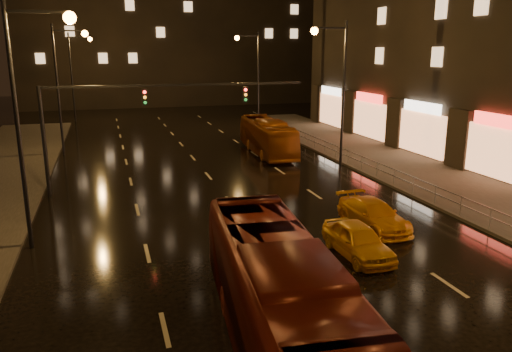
% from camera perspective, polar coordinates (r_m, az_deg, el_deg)
% --- Properties ---
extents(ground, '(140.00, 140.00, 0.00)m').
position_cam_1_polar(ground, '(31.21, -4.73, -0.85)').
color(ground, black).
rests_on(ground, ground).
extents(sidewalk_right, '(7.00, 70.00, 0.15)m').
position_cam_1_polar(sidewalk_right, '(32.46, 21.31, -1.07)').
color(sidewalk_right, '#38332D').
rests_on(sidewalk_right, ground).
extents(traffic_signal, '(15.31, 0.32, 6.20)m').
position_cam_1_polar(traffic_signal, '(29.71, -14.58, 7.29)').
color(traffic_signal, black).
rests_on(traffic_signal, ground).
extents(railing_right, '(0.05, 56.00, 1.00)m').
position_cam_1_polar(railing_right, '(32.83, 13.69, 1.15)').
color(railing_right, '#99999E').
rests_on(railing_right, sidewalk_right).
extents(bus_red, '(3.68, 11.47, 3.14)m').
position_cam_1_polar(bus_red, '(13.85, 2.82, -13.84)').
color(bus_red, maroon).
rests_on(bus_red, ground).
extents(bus_curb, '(2.88, 10.04, 2.76)m').
position_cam_1_polar(bus_curb, '(39.88, 1.28, 4.53)').
color(bus_curb, '#8B410D').
rests_on(bus_curb, ground).
extents(taxi_near, '(1.67, 4.02, 1.36)m').
position_cam_1_polar(taxi_near, '(20.55, 11.56, -7.20)').
color(taxi_near, orange).
rests_on(taxi_near, ground).
extents(taxi_far, '(2.10, 4.57, 1.30)m').
position_cam_1_polar(taxi_far, '(23.88, 13.29, -4.32)').
color(taxi_far, orange).
rests_on(taxi_far, ground).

